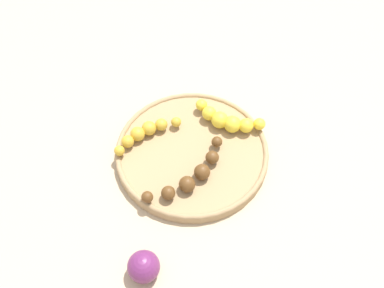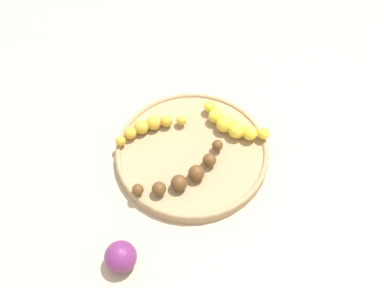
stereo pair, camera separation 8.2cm
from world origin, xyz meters
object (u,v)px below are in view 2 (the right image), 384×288
(fruit_bowl, at_px, (192,152))
(banana_overripe, at_px, (185,175))
(plum_purple, at_px, (121,257))
(banana_yellow, at_px, (232,125))
(banana_spotted, at_px, (148,126))

(fruit_bowl, height_order, banana_overripe, banana_overripe)
(fruit_bowl, xyz_separation_m, plum_purple, (0.16, -0.18, 0.01))
(banana_yellow, distance_m, plum_purple, 0.32)
(banana_yellow, relative_size, plum_purple, 2.27)
(banana_overripe, relative_size, banana_spotted, 1.33)
(banana_overripe, xyz_separation_m, plum_purple, (0.11, -0.14, -0.01))
(plum_purple, bearing_deg, banana_yellow, 125.07)
(banana_spotted, relative_size, plum_purple, 2.65)
(fruit_bowl, xyz_separation_m, banana_yellow, (-0.02, 0.09, 0.02))
(banana_overripe, height_order, banana_yellow, banana_yellow)
(banana_spotted, bearing_deg, fruit_bowl, -142.27)
(banana_overripe, xyz_separation_m, banana_spotted, (-0.13, -0.03, -0.00))
(banana_overripe, bearing_deg, banana_spotted, 179.27)
(fruit_bowl, height_order, banana_yellow, banana_yellow)
(banana_spotted, xyz_separation_m, plum_purple, (0.23, -0.11, -0.01))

